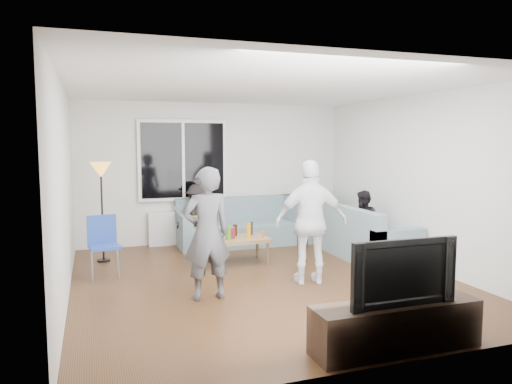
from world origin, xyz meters
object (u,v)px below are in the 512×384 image
object	(u,v)px
spectator_right	(363,224)
television	(398,270)
floor_lamp	(102,213)
tv_console	(396,326)
sofa_back_section	(241,222)
coffee_table	(232,251)
player_left	(207,234)
spectator_back	(197,216)
sofa_right_section	(365,231)
player_right	(311,222)
side_chair	(105,247)

from	to	relation	value
spectator_right	television	bearing A→B (deg)	-16.69
floor_lamp	tv_console	bearing A→B (deg)	-60.33
sofa_back_section	tv_console	world-z (taller)	sofa_back_section
coffee_table	player_left	bearing A→B (deg)	-116.01
spectator_back	television	bearing A→B (deg)	-78.38
coffee_table	spectator_back	size ratio (longest dim) A/B	0.97
sofa_right_section	tv_console	distance (m)	3.61
player_right	spectator_right	bearing A→B (deg)	-131.62
side_chair	television	xyz separation A→B (m)	(2.44, -3.30, 0.31)
spectator_right	television	size ratio (longest dim) A/B	1.04
coffee_table	player_right	size ratio (longest dim) A/B	0.67
sofa_right_section	coffee_table	size ratio (longest dim) A/B	1.82
floor_lamp	sofa_back_section	bearing A→B (deg)	11.41
player_right	sofa_back_section	bearing A→B (deg)	-74.95
tv_console	player_left	bearing A→B (deg)	123.42
player_right	player_left	bearing A→B (deg)	18.91
coffee_table	television	world-z (taller)	television
spectator_right	sofa_right_section	bearing A→B (deg)	9.87
floor_lamp	player_left	bearing A→B (deg)	-63.74
player_left	spectator_back	distance (m)	2.89
floor_lamp	sofa_right_section	bearing A→B (deg)	-14.71
coffee_table	sofa_right_section	bearing A→B (deg)	-7.87
sofa_back_section	spectator_back	world-z (taller)	spectator_back
coffee_table	spectator_back	distance (m)	1.37
floor_lamp	spectator_right	world-z (taller)	floor_lamp
player_right	floor_lamp	bearing A→B (deg)	-27.85
sofa_right_section	coffee_table	distance (m)	2.20
player_right	spectator_right	world-z (taller)	player_right
sofa_back_section	player_left	world-z (taller)	player_left
spectator_back	tv_console	distance (m)	4.88
sofa_back_section	floor_lamp	size ratio (longest dim) A/B	1.47
sofa_right_section	side_chair	world-z (taller)	side_chair
player_left	player_right	size ratio (longest dim) A/B	0.97
coffee_table	spectator_right	distance (m)	2.21
side_chair	player_right	world-z (taller)	player_right
sofa_right_section	spectator_back	world-z (taller)	spectator_back
spectator_right	tv_console	xyz separation A→B (m)	(-1.63, -3.26, -0.33)
sofa_right_section	player_right	world-z (taller)	player_right
spectator_right	television	xyz separation A→B (m)	(-1.63, -3.26, 0.20)
coffee_table	player_left	xyz separation A→B (m)	(-0.76, -1.55, 0.60)
spectator_back	tv_console	xyz separation A→B (m)	(0.82, -4.80, -0.35)
side_chair	player_right	bearing A→B (deg)	-32.22
sofa_back_section	television	world-z (taller)	television
side_chair	player_right	size ratio (longest dim) A/B	0.52
player_left	spectator_right	distance (m)	3.21
floor_lamp	spectator_back	size ratio (longest dim) A/B	1.37
spectator_right	player_right	bearing A→B (deg)	-43.08
sofa_right_section	spectator_right	size ratio (longest dim) A/B	1.83
spectator_right	television	world-z (taller)	spectator_right
sofa_right_section	spectator_right	bearing A→B (deg)	0.00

